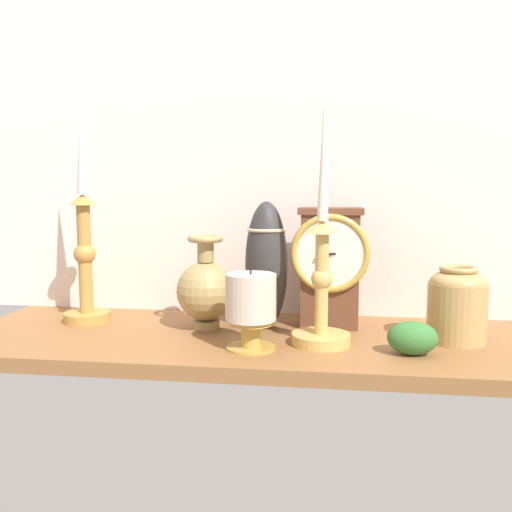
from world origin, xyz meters
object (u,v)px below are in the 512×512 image
(mantel_clock, at_px, (330,265))
(candlestick_tall_center, at_px, (322,278))
(brass_vase_bulbous, at_px, (206,289))
(candlestick_tall_left, at_px, (85,257))
(pillar_candle_front, at_px, (251,305))
(tall_ceramic_vase, at_px, (266,265))
(brass_vase_jar, at_px, (457,303))

(mantel_clock, xyz_separation_m, candlestick_tall_center, (-0.01, -0.12, -0.01))
(mantel_clock, relative_size, brass_vase_bulbous, 1.29)
(candlestick_tall_center, relative_size, brass_vase_bulbous, 2.35)
(candlestick_tall_left, relative_size, candlestick_tall_center, 0.97)
(brass_vase_bulbous, xyz_separation_m, pillar_candle_front, (0.10, -0.12, -0.00))
(pillar_candle_front, bearing_deg, candlestick_tall_center, 19.88)
(tall_ceramic_vase, bearing_deg, pillar_candle_front, -93.82)
(brass_vase_bulbous, distance_m, pillar_candle_front, 0.15)
(mantel_clock, height_order, brass_vase_jar, mantel_clock)
(brass_vase_jar, bearing_deg, candlestick_tall_center, -167.78)
(brass_vase_bulbous, height_order, brass_vase_jar, brass_vase_bulbous)
(mantel_clock, bearing_deg, pillar_candle_front, -127.59)
(tall_ceramic_vase, bearing_deg, candlestick_tall_center, -42.55)
(tall_ceramic_vase, bearing_deg, mantel_clock, 13.09)
(mantel_clock, distance_m, brass_vase_jar, 0.23)
(mantel_clock, height_order, pillar_candle_front, mantel_clock)
(brass_vase_jar, distance_m, pillar_candle_front, 0.35)
(candlestick_tall_center, relative_size, pillar_candle_front, 3.02)
(pillar_candle_front, bearing_deg, brass_vase_jar, 14.82)
(candlestick_tall_left, height_order, tall_ceramic_vase, candlestick_tall_left)
(mantel_clock, height_order, brass_vase_bulbous, mantel_clock)
(pillar_candle_front, height_order, tall_ceramic_vase, tall_ceramic_vase)
(brass_vase_jar, bearing_deg, pillar_candle_front, -165.18)
(brass_vase_jar, relative_size, tall_ceramic_vase, 0.55)
(candlestick_tall_center, bearing_deg, tall_ceramic_vase, 137.45)
(brass_vase_bulbous, bearing_deg, brass_vase_jar, -3.49)
(candlestick_tall_left, relative_size, brass_vase_jar, 3.05)
(mantel_clock, relative_size, brass_vase_jar, 1.73)
(candlestick_tall_center, distance_m, pillar_candle_front, 0.12)
(candlestick_tall_center, distance_m, brass_vase_bulbous, 0.23)
(candlestick_tall_left, bearing_deg, candlestick_tall_center, -12.11)
(brass_vase_bulbous, height_order, tall_ceramic_vase, tall_ceramic_vase)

